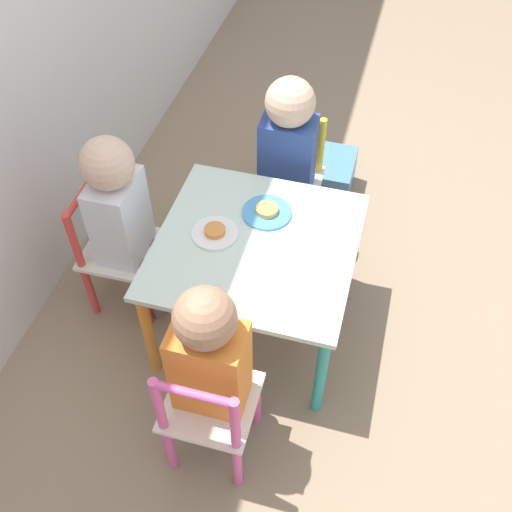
{
  "coord_description": "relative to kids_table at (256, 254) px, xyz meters",
  "views": [
    {
      "loc": [
        -1.25,
        -0.35,
        1.83
      ],
      "look_at": [
        0.0,
        0.0,
        0.36
      ],
      "focal_mm": 42.0,
      "sensor_mm": 36.0,
      "label": 1
    }
  ],
  "objects": [
    {
      "name": "plate_back",
      "position": [
        0.0,
        0.14,
        0.06
      ],
      "size": [
        0.15,
        0.15,
        0.03
      ],
      "color": "white",
      "rests_on": "kids_table"
    },
    {
      "name": "child_left",
      "position": [
        -0.45,
        -0.0,
        0.06
      ],
      "size": [
        0.22,
        0.2,
        0.73
      ],
      "rotation": [
        0.0,
        0.0,
        -4.71
      ],
      "color": "#38383D",
      "rests_on": "ground_plane"
    },
    {
      "name": "chair_yellow",
      "position": [
        0.51,
        0.01,
        -0.13
      ],
      "size": [
        0.26,
        0.26,
        0.51
      ],
      "rotation": [
        0.0,
        0.0,
        -1.56
      ],
      "color": "silver",
      "rests_on": "ground_plane"
    },
    {
      "name": "child_back",
      "position": [
        -0.01,
        0.45,
        0.08
      ],
      "size": [
        0.2,
        0.22,
        0.74
      ],
      "rotation": [
        0.0,
        0.0,
        0.02
      ],
      "color": "#7A6B5B",
      "rests_on": "ground_plane"
    },
    {
      "name": "storage_bin",
      "position": [
        0.78,
        -0.09,
        -0.29
      ],
      "size": [
        0.26,
        0.27,
        0.18
      ],
      "color": "#4C7FB7",
      "rests_on": "ground_plane"
    },
    {
      "name": "chair_red",
      "position": [
        -0.01,
        0.51,
        -0.13
      ],
      "size": [
        0.26,
        0.26,
        0.51
      ],
      "rotation": [
        0.0,
        0.0,
        0.02
      ],
      "color": "silver",
      "rests_on": "ground_plane"
    },
    {
      "name": "kids_table",
      "position": [
        0.0,
        0.0,
        0.0
      ],
      "size": [
        0.64,
        0.64,
        0.43
      ],
      "color": "silver",
      "rests_on": "ground_plane"
    },
    {
      "name": "plate_right",
      "position": [
        0.14,
        0.0,
        0.06
      ],
      "size": [
        0.17,
        0.17,
        0.03
      ],
      "color": "#4C9EE0",
      "rests_on": "kids_table"
    },
    {
      "name": "child_right",
      "position": [
        0.45,
        0.01,
        0.08
      ],
      "size": [
        0.22,
        0.2,
        0.74
      ],
      "rotation": [
        0.0,
        0.0,
        -1.56
      ],
      "color": "#4C608E",
      "rests_on": "ground_plane"
    },
    {
      "name": "chair_pink",
      "position": [
        -0.51,
        -0.0,
        -0.13
      ],
      "size": [
        0.26,
        0.26,
        0.51
      ],
      "rotation": [
        0.0,
        0.0,
        -4.71
      ],
      "color": "silver",
      "rests_on": "ground_plane"
    },
    {
      "name": "ground_plane",
      "position": [
        0.0,
        0.0,
        -0.37
      ],
      "size": [
        6.0,
        6.0,
        0.0
      ],
      "primitive_type": "plane",
      "color": "#8C755B"
    }
  ]
}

